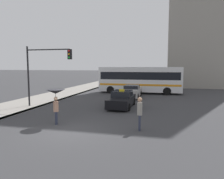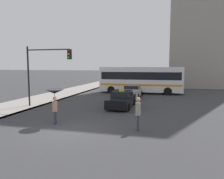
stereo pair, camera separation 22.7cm
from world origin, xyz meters
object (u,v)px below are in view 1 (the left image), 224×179
at_px(pedestrian_man, 140,111).
at_px(taxi, 122,100).
at_px(pedestrian_with_umbrella, 56,96).
at_px(sedan_red, 132,92).
at_px(traffic_light, 46,65).
at_px(city_bus, 140,79).

bearing_deg(pedestrian_man, taxi, -168.86).
relative_size(taxi, pedestrian_with_umbrella, 2.12).
height_order(sedan_red, traffic_light, traffic_light).
height_order(taxi, city_bus, city_bus).
height_order(sedan_red, pedestrian_man, pedestrian_man).
bearing_deg(pedestrian_with_umbrella, pedestrian_man, -108.90).
bearing_deg(sedan_red, traffic_light, 54.32).
relative_size(taxi, sedan_red, 1.00).
bearing_deg(sedan_red, taxi, 90.59).
height_order(city_bus, pedestrian_man, city_bus).
bearing_deg(pedestrian_with_umbrella, sedan_red, -30.39).
distance_m(taxi, city_bus, 10.13).
bearing_deg(city_bus, traffic_light, 152.26).
relative_size(sedan_red, pedestrian_man, 2.44).
xyz_separation_m(pedestrian_with_umbrella, traffic_light, (-3.18, 4.36, 1.88)).
bearing_deg(taxi, pedestrian_with_umbrella, 66.80).
height_order(taxi, pedestrian_with_umbrella, pedestrian_with_umbrella).
height_order(city_bus, pedestrian_with_umbrella, city_bus).
relative_size(taxi, city_bus, 0.43).
xyz_separation_m(pedestrian_man, traffic_light, (-8.26, 4.42, 2.54)).
relative_size(city_bus, pedestrian_with_umbrella, 4.91).
relative_size(city_bus, pedestrian_man, 5.65).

